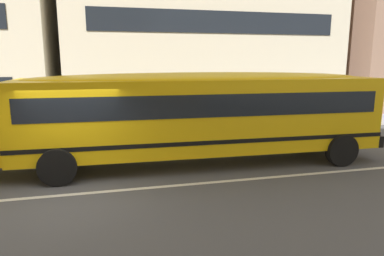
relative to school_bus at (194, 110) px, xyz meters
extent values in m
plane|color=#4C4C4F|center=(-3.56, -1.88, -1.70)|extent=(400.00, 400.00, 0.00)
cube|color=gray|center=(-3.56, 5.64, -1.69)|extent=(120.00, 3.00, 0.01)
cube|color=silver|center=(-3.56, -1.88, -1.70)|extent=(110.00, 0.16, 0.01)
cube|color=yellow|center=(0.25, -0.01, -0.11)|extent=(11.00, 2.81, 2.19)
cube|color=black|center=(5.79, -0.17, -1.02)|extent=(0.27, 2.49, 0.36)
cube|color=black|center=(0.25, -0.01, 0.28)|extent=(10.35, 2.83, 0.64)
cube|color=black|center=(0.25, -0.01, -0.76)|extent=(11.02, 2.84, 0.12)
ellipsoid|color=yellow|center=(0.25, -0.01, 0.98)|extent=(10.56, 2.60, 0.36)
cylinder|color=red|center=(-3.21, 1.52, -0.22)|extent=(0.45, 0.45, 0.03)
cylinder|color=black|center=(-3.94, -1.12, -1.20)|extent=(1.00, 0.31, 0.99)
cylinder|color=black|center=(-3.87, 1.36, -1.20)|extent=(1.00, 0.31, 0.99)
cylinder|color=black|center=(4.36, -1.37, -1.20)|extent=(1.00, 0.31, 0.99)
cylinder|color=black|center=(4.44, 1.11, -1.20)|extent=(1.00, 0.31, 0.99)
cube|color=beige|center=(3.08, 13.49, 4.70)|extent=(15.42, 12.70, 12.80)
cube|color=black|center=(3.08, 7.12, 0.22)|extent=(12.95, 0.04, 1.10)
cube|color=black|center=(3.08, 7.12, 3.42)|extent=(12.95, 0.04, 1.10)
camera|label=1|loc=(-2.62, -10.39, 1.54)|focal=32.64mm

